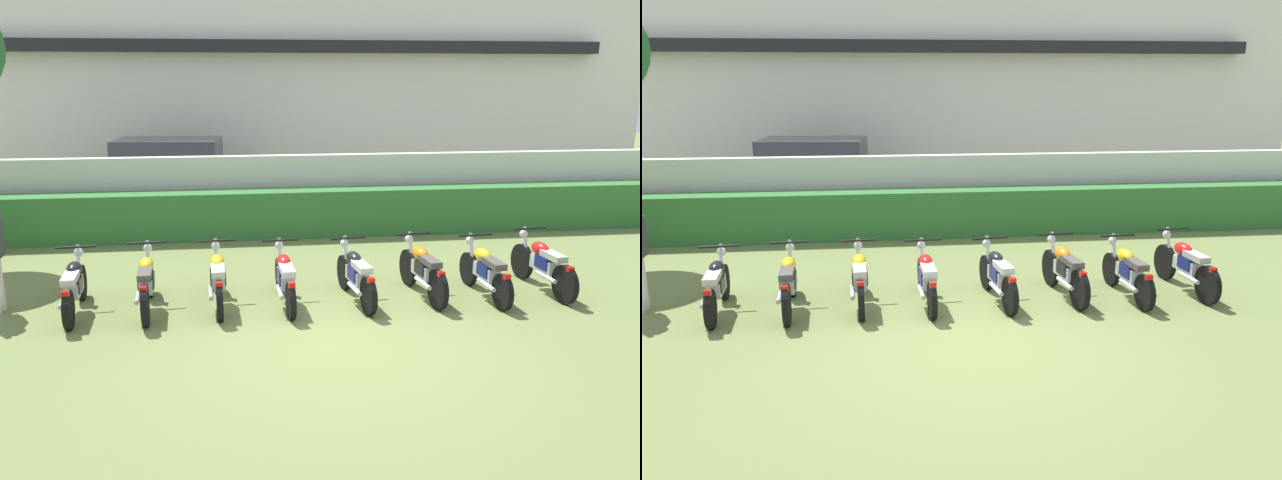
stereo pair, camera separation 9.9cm
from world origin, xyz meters
TOP-DOWN VIEW (x-y plane):
  - ground at (0.00, 0.00)m, footprint 60.00×60.00m
  - building at (0.00, 15.14)m, footprint 24.21×6.50m
  - compound_wall at (0.00, 6.75)m, footprint 23.00×0.30m
  - hedge_row at (0.00, 6.05)m, footprint 18.40×0.70m
  - parked_car at (-2.95, 9.46)m, footprint 4.65×2.42m
  - motorcycle_in_row_0 at (-3.79, 1.64)m, footprint 0.60×1.84m
  - motorcycle_in_row_1 at (-2.72, 1.64)m, footprint 0.60×1.94m
  - motorcycle_in_row_2 at (-1.65, 1.70)m, footprint 0.60×1.85m
  - motorcycle_in_row_3 at (-0.60, 1.65)m, footprint 0.60×1.87m
  - motorcycle_in_row_4 at (0.54, 1.63)m, footprint 0.60×1.82m
  - motorcycle_in_row_5 at (1.66, 1.71)m, footprint 0.60×1.83m
  - motorcycle_in_row_6 at (2.67, 1.56)m, footprint 0.60×1.82m
  - motorcycle_in_row_7 at (3.75, 1.75)m, footprint 0.60×1.95m

SIDE VIEW (x-z plane):
  - ground at x=0.00m, z-range 0.00..0.00m
  - motorcycle_in_row_3 at x=-0.60m, z-range -0.03..0.91m
  - motorcycle_in_row_6 at x=2.67m, z-range -0.03..0.91m
  - motorcycle_in_row_0 at x=-3.79m, z-range -0.03..0.91m
  - motorcycle_in_row_4 at x=0.54m, z-range -0.03..0.92m
  - motorcycle_in_row_2 at x=-1.65m, z-range -0.03..0.93m
  - motorcycle_in_row_1 at x=-2.72m, z-range -0.03..0.94m
  - motorcycle_in_row_7 at x=3.75m, z-range -0.03..0.94m
  - motorcycle_in_row_5 at x=1.66m, z-range -0.03..0.94m
  - hedge_row at x=0.00m, z-range 0.00..1.05m
  - compound_wall at x=0.00m, z-range 0.00..1.74m
  - parked_car at x=-2.95m, z-range -0.01..1.88m
  - building at x=0.00m, z-range 0.00..8.24m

